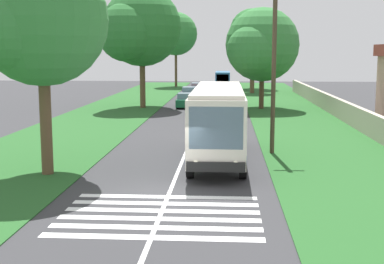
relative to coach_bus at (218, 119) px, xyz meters
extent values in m
plane|color=#333335|center=(-6.81, 1.80, -2.15)|extent=(160.00, 160.00, 0.00)
cube|color=#235623|center=(8.19, 10.00, -2.13)|extent=(120.00, 8.00, 0.04)
cube|color=#235623|center=(8.19, -6.40, -2.13)|extent=(120.00, 8.00, 0.04)
cube|color=silver|center=(8.19, 1.80, -2.14)|extent=(110.00, 0.16, 0.01)
cube|color=silver|center=(-0.03, 0.00, -0.05)|extent=(11.00, 2.50, 2.90)
cube|color=slate|center=(0.27, 0.00, 0.48)|extent=(9.68, 2.54, 0.85)
cube|color=slate|center=(-5.49, 0.00, 0.30)|extent=(0.08, 2.20, 1.74)
cube|color=#1E4C9E|center=(-0.03, 0.00, -1.05)|extent=(10.78, 2.53, 0.36)
cube|color=silver|center=(-0.03, 0.00, 1.49)|extent=(10.56, 2.30, 0.18)
cube|color=black|center=(-5.61, 0.00, -1.28)|extent=(0.16, 2.40, 0.40)
sphere|color=#F2EDCC|center=(-5.55, 0.80, -1.15)|extent=(0.24, 0.24, 0.24)
sphere|color=#F2EDCC|center=(-5.55, -0.81, -1.15)|extent=(0.24, 0.24, 0.24)
cylinder|color=black|center=(-3.93, 1.15, -1.60)|extent=(1.10, 0.32, 1.10)
cylinder|color=black|center=(3.47, 1.15, -1.60)|extent=(1.10, 0.32, 1.10)
cylinder|color=black|center=(-3.93, -1.15, -1.60)|extent=(1.10, 0.32, 1.10)
cylinder|color=black|center=(3.47, -1.15, -1.60)|extent=(1.10, 0.32, 1.10)
cube|color=silver|center=(-11.60, 1.80, -2.14)|extent=(0.45, 6.80, 0.01)
cube|color=silver|center=(-10.70, 1.80, -2.14)|extent=(0.45, 6.80, 0.01)
cube|color=silver|center=(-9.80, 1.80, -2.14)|extent=(0.45, 6.80, 0.01)
cube|color=silver|center=(-8.90, 1.80, -2.14)|extent=(0.45, 6.80, 0.01)
cube|color=silver|center=(-8.00, 1.80, -2.14)|extent=(0.45, 6.80, 0.01)
cube|color=silver|center=(-7.10, 1.80, -2.14)|extent=(0.45, 6.80, 0.01)
cube|color=gold|center=(18.43, 0.19, -1.62)|extent=(4.30, 1.75, 0.70)
cube|color=slate|center=(18.33, 0.19, -0.99)|extent=(2.00, 1.61, 0.55)
cylinder|color=black|center=(17.08, 0.97, -1.83)|extent=(0.64, 0.22, 0.64)
cylinder|color=black|center=(19.78, 0.97, -1.83)|extent=(0.64, 0.22, 0.64)
cylinder|color=black|center=(17.08, -0.59, -1.83)|extent=(0.64, 0.22, 0.64)
cylinder|color=black|center=(19.78, -0.59, -1.83)|extent=(0.64, 0.22, 0.64)
cube|color=#145933|center=(25.96, 3.58, -1.62)|extent=(4.30, 1.75, 0.70)
cube|color=slate|center=(25.86, 3.58, -0.99)|extent=(2.00, 1.61, 0.55)
cylinder|color=black|center=(24.61, 4.36, -1.83)|extent=(0.64, 0.22, 0.64)
cylinder|color=black|center=(27.31, 4.36, -1.83)|extent=(0.64, 0.22, 0.64)
cylinder|color=black|center=(24.61, 2.80, -1.83)|extent=(0.64, 0.22, 0.64)
cylinder|color=black|center=(27.31, 2.80, -1.83)|extent=(0.64, 0.22, 0.64)
cube|color=gray|center=(35.30, 3.88, -1.62)|extent=(4.30, 1.75, 0.70)
cube|color=slate|center=(35.20, 3.88, -0.99)|extent=(2.00, 1.61, 0.55)
cylinder|color=black|center=(33.95, 4.66, -1.83)|extent=(0.64, 0.22, 0.64)
cylinder|color=black|center=(36.65, 4.66, -1.83)|extent=(0.64, 0.22, 0.64)
cylinder|color=black|center=(33.95, 3.10, -1.83)|extent=(0.64, 0.22, 0.64)
cylinder|color=black|center=(36.65, 3.10, -1.83)|extent=(0.64, 0.22, 0.64)
cube|color=#B21E1E|center=(43.32, 3.33, -1.62)|extent=(4.30, 1.75, 0.70)
cube|color=slate|center=(43.22, 3.33, -0.99)|extent=(2.00, 1.61, 0.55)
cylinder|color=black|center=(41.97, 4.11, -1.83)|extent=(0.64, 0.22, 0.64)
cylinder|color=black|center=(44.67, 4.11, -1.83)|extent=(0.64, 0.22, 0.64)
cylinder|color=black|center=(41.97, 2.55, -1.83)|extent=(0.64, 0.22, 0.64)
cylinder|color=black|center=(44.67, 2.55, -1.83)|extent=(0.64, 0.22, 0.64)
cube|color=teal|center=(52.87, 0.16, -0.67)|extent=(6.00, 2.10, 2.10)
cube|color=slate|center=(53.07, 0.16, -0.29)|extent=(5.04, 2.13, 0.70)
cube|color=slate|center=(49.90, 0.16, -0.46)|extent=(0.06, 1.76, 1.18)
cylinder|color=black|center=(50.97, 1.11, -1.77)|extent=(0.76, 0.24, 0.76)
cylinder|color=black|center=(54.77, 1.11, -1.77)|extent=(0.76, 0.24, 0.76)
cylinder|color=black|center=(50.97, -0.79, -1.77)|extent=(0.76, 0.24, 0.76)
cylinder|color=black|center=(54.77, -0.79, -1.77)|extent=(0.76, 0.24, 0.76)
cylinder|color=brown|center=(25.07, 7.80, 0.76)|extent=(0.54, 0.54, 5.73)
sphere|color=#286B2D|center=(25.07, 7.80, 5.71)|extent=(7.60, 7.60, 7.60)
sphere|color=#286B2D|center=(27.35, 7.80, 5.14)|extent=(5.57, 5.57, 5.57)
sphere|color=#286B2D|center=(23.17, 8.94, 5.14)|extent=(5.51, 5.51, 5.51)
cylinder|color=brown|center=(56.95, 7.53, 1.07)|extent=(0.40, 0.40, 6.35)
sphere|color=#337A38|center=(56.95, 7.53, 6.08)|extent=(6.68, 6.68, 6.68)
sphere|color=#337A38|center=(58.95, 7.53, 5.58)|extent=(4.37, 4.37, 4.37)
sphere|color=#337A38|center=(55.28, 8.53, 5.58)|extent=(3.89, 3.89, 3.89)
cylinder|color=brown|center=(-3.71, 7.62, 0.52)|extent=(0.52, 0.52, 5.24)
sphere|color=#337A38|center=(-3.71, 7.62, 4.73)|extent=(5.78, 5.78, 5.78)
sphere|color=#337A38|center=(-1.97, 7.62, 4.29)|extent=(3.64, 3.64, 3.64)
sphere|color=#337A38|center=(-5.15, 8.49, 4.29)|extent=(3.39, 3.39, 3.39)
cylinder|color=brown|center=(44.59, -3.82, 0.02)|extent=(0.57, 0.57, 4.24)
sphere|color=#1E5623|center=(44.59, -3.82, 3.51)|extent=(4.99, 4.99, 4.99)
sphere|color=#1E5623|center=(46.09, -3.82, 3.13)|extent=(3.28, 3.28, 3.28)
sphere|color=#1E5623|center=(43.34, -3.07, 3.13)|extent=(2.91, 2.91, 2.91)
cylinder|color=#4C3826|center=(24.89, -3.78, -0.01)|extent=(0.46, 0.46, 4.18)
sphere|color=#337A38|center=(24.89, -3.78, 4.01)|extent=(7.02, 7.02, 7.02)
sphere|color=#337A38|center=(26.99, -3.78, 3.48)|extent=(4.64, 4.64, 4.64)
sphere|color=#337A38|center=(23.13, -2.73, 3.48)|extent=(4.68, 4.68, 4.68)
cylinder|color=#3D2D1E|center=(53.30, -4.08, 1.26)|extent=(0.37, 0.37, 6.72)
sphere|color=#286B2D|center=(53.30, -4.08, 6.40)|extent=(6.46, 6.46, 6.46)
sphere|color=#286B2D|center=(55.24, -4.08, 5.91)|extent=(4.33, 4.33, 4.33)
sphere|color=#286B2D|center=(51.68, -3.11, 5.91)|extent=(3.66, 3.66, 3.66)
cylinder|color=#473828|center=(1.97, -2.91, 2.32)|extent=(0.24, 0.24, 8.84)
cube|color=#B2A893|center=(13.19, -9.80, -1.32)|extent=(70.00, 0.40, 1.56)
camera|label=1|loc=(-26.75, -0.40, 3.36)|focal=49.84mm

